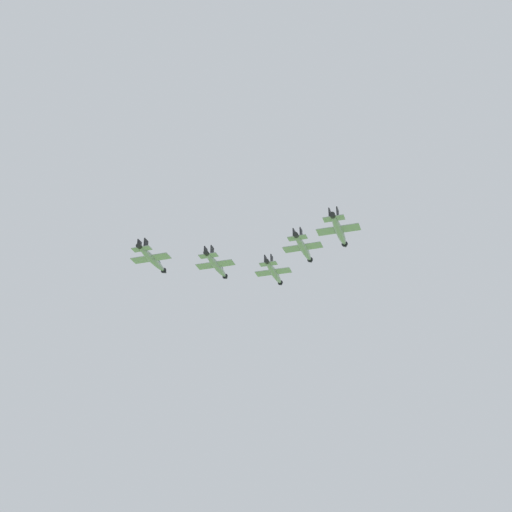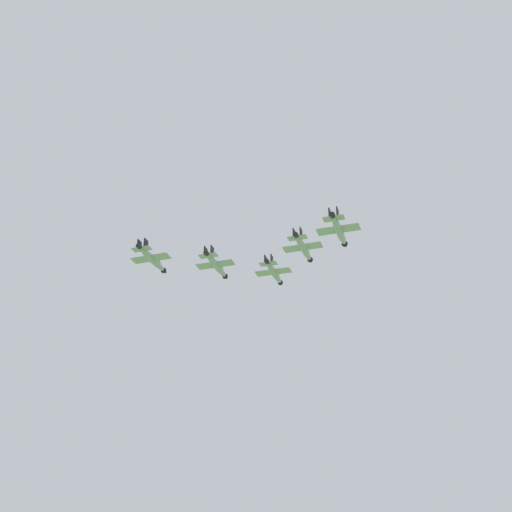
{
  "view_description": "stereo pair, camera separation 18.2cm",
  "coord_description": "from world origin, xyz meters",
  "px_view_note": "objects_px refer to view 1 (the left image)",
  "views": [
    {
      "loc": [
        -119.36,
        -103.77,
        62.32
      ],
      "look_at": [
        10.99,
        5.5,
        149.28
      ],
      "focal_mm": 50.65,
      "sensor_mm": 36.0,
      "label": 1
    },
    {
      "loc": [
        -119.24,
        -103.91,
        62.32
      ],
      "look_at": [
        10.99,
        5.5,
        149.28
      ],
      "focal_mm": 50.65,
      "sensor_mm": 36.0,
      "label": 2
    }
  ],
  "objects_px": {
    "jet_lead": "(274,273)",
    "jet_right_outer": "(339,230)",
    "jet_left_wingman": "(216,265)",
    "jet_left_outer": "(152,259)",
    "jet_right_wingman": "(303,248)"
  },
  "relations": [
    {
      "from": "jet_lead",
      "to": "jet_right_outer",
      "type": "relative_size",
      "value": 0.98
    },
    {
      "from": "jet_left_wingman",
      "to": "jet_right_outer",
      "type": "bearing_deg",
      "value": -111.48
    },
    {
      "from": "jet_lead",
      "to": "jet_left_outer",
      "type": "distance_m",
      "value": 38.38
    },
    {
      "from": "jet_left_wingman",
      "to": "jet_right_outer",
      "type": "xyz_separation_m",
      "value": [
        0.83,
        -39.57,
        -2.92
      ]
    },
    {
      "from": "jet_left_outer",
      "to": "jet_right_wingman",
      "type": "bearing_deg",
      "value": -67.73
    },
    {
      "from": "jet_lead",
      "to": "jet_left_outer",
      "type": "xyz_separation_m",
      "value": [
        -36.12,
        11.57,
        -5.85
      ]
    },
    {
      "from": "jet_right_wingman",
      "to": "jet_left_outer",
      "type": "distance_m",
      "value": 39.85
    },
    {
      "from": "jet_left_wingman",
      "to": "jet_left_outer",
      "type": "bearing_deg",
      "value": 139.57
    },
    {
      "from": "jet_left_wingman",
      "to": "jet_right_outer",
      "type": "relative_size",
      "value": 1.01
    },
    {
      "from": "jet_left_wingman",
      "to": "jet_lead",
      "type": "bearing_deg",
      "value": -40.44
    },
    {
      "from": "jet_lead",
      "to": "jet_left_wingman",
      "type": "relative_size",
      "value": 0.98
    },
    {
      "from": "jet_right_outer",
      "to": "jet_left_outer",
      "type": "bearing_deg",
      "value": 89.82
    },
    {
      "from": "jet_lead",
      "to": "jet_right_wingman",
      "type": "distance_m",
      "value": 19.0
    },
    {
      "from": "jet_left_outer",
      "to": "jet_right_outer",
      "type": "xyz_separation_m",
      "value": [
        18.89,
        -45.35,
        0.28
      ]
    },
    {
      "from": "jet_right_wingman",
      "to": "jet_left_outer",
      "type": "bearing_deg",
      "value": 112.17
    }
  ]
}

